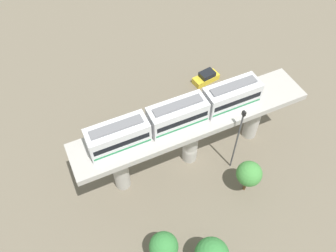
{
  "coord_description": "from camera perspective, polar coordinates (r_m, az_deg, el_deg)",
  "views": [
    {
      "loc": [
        21.93,
        -13.32,
        39.02
      ],
      "look_at": [
        -2.5,
        -1.97,
        4.95
      ],
      "focal_mm": 37.17,
      "sensor_mm": 36.0,
      "label": 1
    }
  ],
  "objects": [
    {
      "name": "ground_plane",
      "position": [
        46.7,
        3.5,
        -5.15
      ],
      "size": [
        120.0,
        120.0,
        0.0
      ],
      "primitive_type": "plane",
      "color": "#706654"
    },
    {
      "name": "viaduct",
      "position": [
        41.67,
        3.91,
        -0.49
      ],
      "size": [
        5.2,
        28.85,
        8.24
      ],
      "color": "#B7B2AA",
      "rests_on": "ground"
    },
    {
      "name": "train",
      "position": [
        38.28,
        1.58,
        1.82
      ],
      "size": [
        2.64,
        20.5,
        3.24
      ],
      "color": "white",
      "rests_on": "viaduct"
    },
    {
      "name": "parked_car_red",
      "position": [
        51.68,
        4.66,
        3.66
      ],
      "size": [
        2.11,
        4.32,
        1.76
      ],
      "rotation": [
        0.0,
        0.0,
        0.07
      ],
      "color": "red",
      "rests_on": "ground"
    },
    {
      "name": "parked_car_black",
      "position": [
        48.52,
        -8.68,
        -1.26
      ],
      "size": [
        2.33,
        4.4,
        1.76
      ],
      "rotation": [
        0.0,
        0.0,
        -0.13
      ],
      "color": "black",
      "rests_on": "ground"
    },
    {
      "name": "parked_car_yellow",
      "position": [
        55.74,
        6.28,
        7.93
      ],
      "size": [
        2.4,
        4.42,
        1.76
      ],
      "rotation": [
        0.0,
        0.0,
        0.15
      ],
      "color": "yellow",
      "rests_on": "ground"
    },
    {
      "name": "tree_near_viaduct",
      "position": [
        37.73,
        -0.72,
        -19.16
      ],
      "size": [
        3.06,
        3.06,
        4.94
      ],
      "color": "brown",
      "rests_on": "ground"
    },
    {
      "name": "tree_mid_lot",
      "position": [
        42.12,
        13.16,
        -7.65
      ],
      "size": [
        3.06,
        3.06,
        5.22
      ],
      "color": "brown",
      "rests_on": "ground"
    },
    {
      "name": "signal_post",
      "position": [
        41.81,
        11.29,
        -2.06
      ],
      "size": [
        0.44,
        0.28,
        10.84
      ],
      "color": "#4C4C51",
      "rests_on": "ground"
    }
  ]
}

